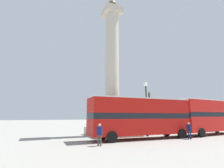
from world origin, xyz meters
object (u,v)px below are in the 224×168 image
bus_b (143,116)px  pedestrian_by_plinth (189,130)px  equestrian_statue (150,119)px  street_lamp (146,104)px  monument_column (112,89)px  bus_a (209,115)px  pedestrian_near_lamp (100,133)px

bus_b → pedestrian_by_plinth: bus_b is taller
equestrian_statue → street_lamp: 9.76m
monument_column → bus_b: monument_column is taller
bus_a → pedestrian_by_plinth: bearing=-165.5°
monument_column → pedestrian_by_plinth: bearing=-48.1°
monument_column → pedestrian_by_plinth: size_ratio=10.91×
pedestrian_near_lamp → pedestrian_by_plinth: size_ratio=1.02×
bus_b → pedestrian_by_plinth: bearing=-22.7°
bus_a → pedestrian_near_lamp: bus_a is taller
pedestrian_near_lamp → equestrian_statue: bearing=95.8°
monument_column → bus_a: monument_column is taller
bus_a → bus_b: bus_a is taller
equestrian_statue → pedestrian_by_plinth: equestrian_statue is taller
street_lamp → pedestrian_near_lamp: 8.97m
bus_b → pedestrian_near_lamp: size_ratio=6.67×
bus_b → equestrian_statue: 12.31m
monument_column → street_lamp: bearing=-36.9°
monument_column → pedestrian_near_lamp: monument_column is taller
equestrian_statue → pedestrian_by_plinth: bearing=-112.7°
bus_a → bus_b: (-10.32, -0.19, -0.09)m
bus_a → pedestrian_by_plinth: size_ratio=6.28×
bus_b → street_lamp: (1.92, 1.95, 1.43)m
pedestrian_near_lamp → pedestrian_by_plinth: pedestrian_near_lamp is taller
equestrian_statue → street_lamp: (-5.94, -7.51, 1.87)m
street_lamp → pedestrian_near_lamp: street_lamp is taller
street_lamp → equestrian_statue: bearing=51.6°
pedestrian_near_lamp → street_lamp: bearing=83.6°
street_lamp → pedestrian_by_plinth: bearing=-58.5°
pedestrian_by_plinth → bus_b: bearing=56.3°
bus_a → bus_b: bearing=175.6°
bus_a → equestrian_statue: bearing=99.3°
monument_column → equestrian_statue: monument_column is taller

